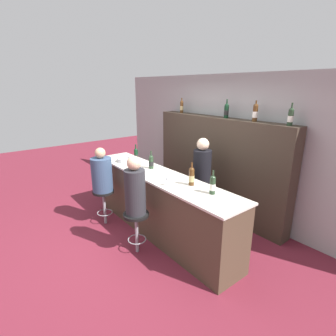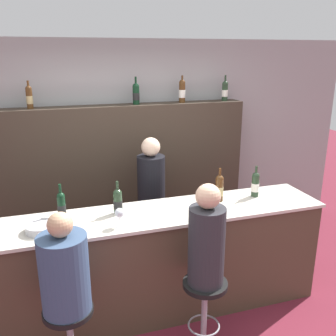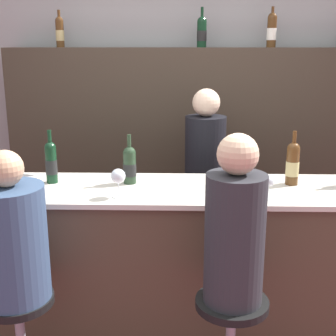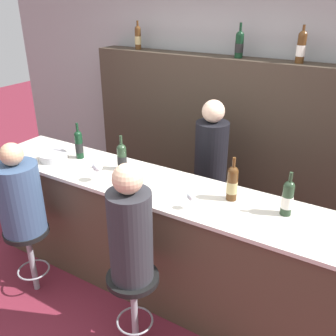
% 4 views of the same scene
% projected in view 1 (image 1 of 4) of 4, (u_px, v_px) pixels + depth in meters
% --- Properties ---
extents(ground_plane, '(16.00, 16.00, 0.00)m').
position_uv_depth(ground_plane, '(145.00, 238.00, 4.31)').
color(ground_plane, maroon).
extents(wall_back, '(6.40, 0.05, 2.60)m').
position_uv_depth(wall_back, '(226.00, 145.00, 5.03)').
color(wall_back, '#9E9E9E').
rests_on(wall_back, ground_plane).
extents(bar_counter, '(3.21, 0.63, 1.04)m').
position_uv_depth(bar_counter, '(159.00, 204.00, 4.32)').
color(bar_counter, '#473828').
rests_on(bar_counter, ground_plane).
extents(back_bar_cabinet, '(3.01, 0.28, 1.84)m').
position_uv_depth(back_bar_cabinet, '(217.00, 166.00, 5.01)').
color(back_bar_cabinet, '#382D23').
rests_on(back_bar_cabinet, ground_plane).
extents(wine_bottle_counter_0, '(0.07, 0.07, 0.33)m').
position_uv_depth(wine_bottle_counter_0, '(136.00, 155.00, 4.80)').
color(wine_bottle_counter_0, black).
rests_on(wine_bottle_counter_0, bar_counter).
extents(wine_bottle_counter_1, '(0.08, 0.08, 0.31)m').
position_uv_depth(wine_bottle_counter_1, '(151.00, 162.00, 4.44)').
color(wine_bottle_counter_1, '#233823').
rests_on(wine_bottle_counter_1, bar_counter).
extents(wine_bottle_counter_2, '(0.08, 0.08, 0.33)m').
position_uv_depth(wine_bottle_counter_2, '(192.00, 176.00, 3.68)').
color(wine_bottle_counter_2, '#4C2D14').
rests_on(wine_bottle_counter_2, bar_counter).
extents(wine_bottle_counter_3, '(0.08, 0.08, 0.32)m').
position_uv_depth(wine_bottle_counter_3, '(213.00, 184.00, 3.39)').
color(wine_bottle_counter_3, '#233823').
rests_on(wine_bottle_counter_3, bar_counter).
extents(wine_bottle_backbar_0, '(0.07, 0.07, 0.30)m').
position_uv_depth(wine_bottle_backbar_0, '(182.00, 107.00, 5.48)').
color(wine_bottle_backbar_0, '#4C2D14').
rests_on(wine_bottle_backbar_0, back_bar_cabinet).
extents(wine_bottle_backbar_1, '(0.08, 0.08, 0.32)m').
position_uv_depth(wine_bottle_backbar_1, '(226.00, 111.00, 4.58)').
color(wine_bottle_backbar_1, black).
rests_on(wine_bottle_backbar_1, back_bar_cabinet).
extents(wine_bottle_backbar_2, '(0.08, 0.08, 0.33)m').
position_uv_depth(wine_bottle_backbar_2, '(255.00, 112.00, 4.15)').
color(wine_bottle_backbar_2, '#4C2D14').
rests_on(wine_bottle_backbar_2, back_bar_cabinet).
extents(wine_bottle_backbar_3, '(0.08, 0.08, 0.32)m').
position_uv_depth(wine_bottle_backbar_3, '(291.00, 117.00, 3.71)').
color(wine_bottle_backbar_3, '#233823').
rests_on(wine_bottle_backbar_3, back_bar_cabinet).
extents(wine_glass_0, '(0.08, 0.08, 0.17)m').
position_uv_depth(wine_glass_0, '(136.00, 164.00, 4.30)').
color(wine_glass_0, silver).
rests_on(wine_glass_0, bar_counter).
extents(wine_glass_1, '(0.08, 0.08, 0.13)m').
position_uv_depth(wine_glass_1, '(168.00, 179.00, 3.68)').
color(wine_glass_1, silver).
rests_on(wine_glass_1, bar_counter).
extents(metal_bowl, '(0.25, 0.25, 0.06)m').
position_uv_depth(metal_bowl, '(124.00, 160.00, 4.86)').
color(metal_bowl, '#B7B7BC').
rests_on(metal_bowl, bar_counter).
extents(bar_stool_left, '(0.37, 0.37, 0.64)m').
position_uv_depth(bar_stool_left, '(104.00, 198.00, 4.62)').
color(bar_stool_left, gray).
rests_on(bar_stool_left, ground_plane).
extents(guest_seated_left, '(0.35, 0.35, 0.77)m').
position_uv_depth(guest_seated_left, '(102.00, 173.00, 4.48)').
color(guest_seated_left, '#334766').
rests_on(guest_seated_left, bar_stool_left).
extents(bar_stool_right, '(0.37, 0.37, 0.64)m').
position_uv_depth(bar_stool_right, '(136.00, 222.00, 3.80)').
color(bar_stool_right, gray).
rests_on(bar_stool_right, ground_plane).
extents(guest_seated_right, '(0.29, 0.29, 0.85)m').
position_uv_depth(guest_seated_right, '(135.00, 189.00, 3.65)').
color(guest_seated_right, '#28282D').
rests_on(guest_seated_right, bar_stool_right).
extents(bartender, '(0.31, 0.31, 1.55)m').
position_uv_depth(bartender, '(201.00, 185.00, 4.61)').
color(bartender, black).
rests_on(bartender, ground_plane).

